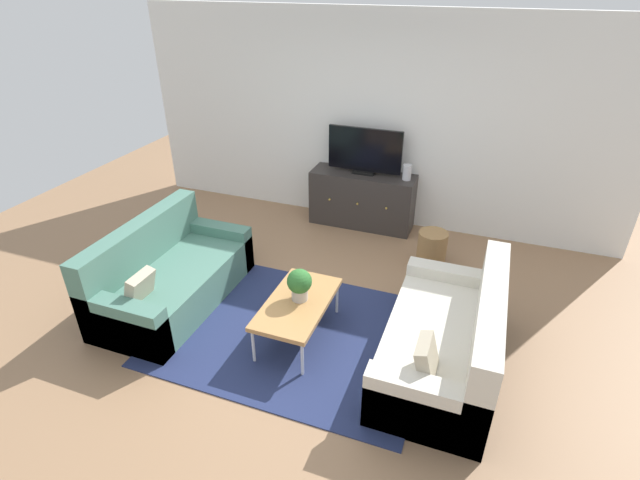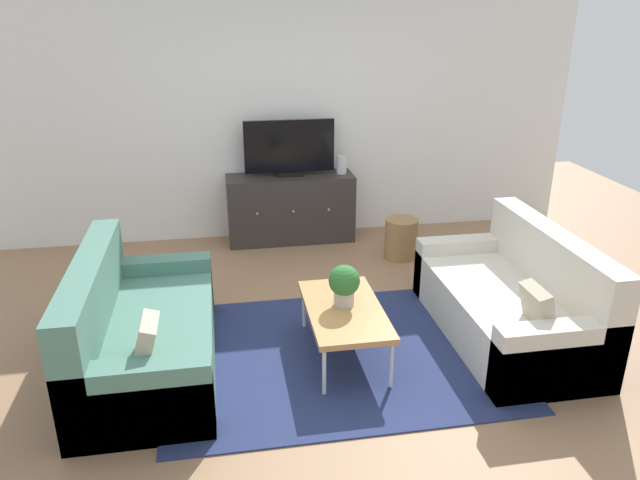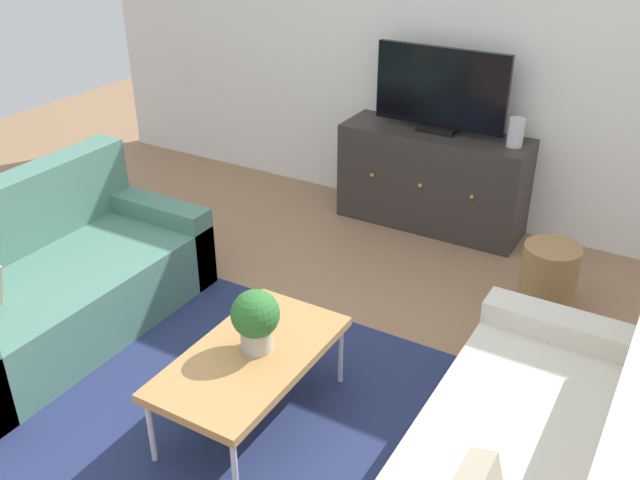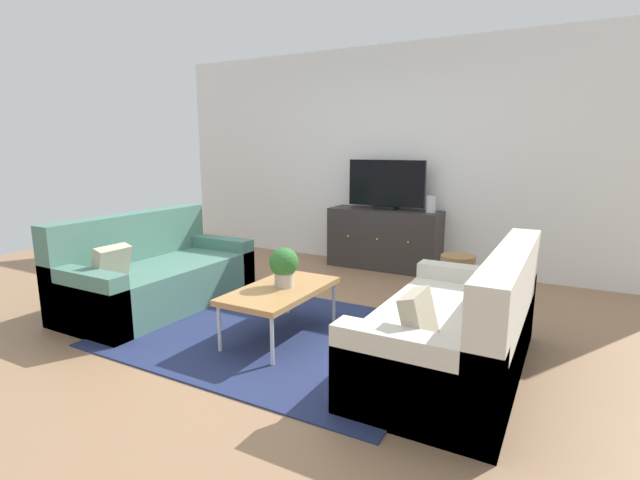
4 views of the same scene
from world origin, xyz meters
name	(u,v)px [view 3 (image 3 of 4)]	position (x,y,z in m)	size (l,w,h in m)	color
ground_plane	(265,396)	(0.00, 0.00, 0.00)	(10.00, 10.00, 0.00)	#997251
wall_back	(462,38)	(0.00, 2.55, 1.35)	(6.40, 0.12, 2.70)	white
area_rug	(248,412)	(0.00, -0.15, 0.01)	(2.50, 1.90, 0.01)	navy
couch_left_side	(47,285)	(-1.44, -0.10, 0.28)	(0.90, 1.74, 0.86)	#4C7A6B
couch_right_side	(549,479)	(1.44, -0.10, 0.28)	(0.90, 1.74, 0.86)	beige
coffee_table	(251,358)	(0.05, -0.17, 0.37)	(0.54, 1.00, 0.40)	#B7844C
potted_plant	(256,318)	(0.06, -0.12, 0.58)	(0.23, 0.23, 0.31)	#B7B2A8
tv_console	(432,179)	(-0.03, 2.27, 0.37)	(1.37, 0.47, 0.73)	#332D2B
flat_screen_tv	(441,90)	(-0.03, 2.29, 1.03)	(0.96, 0.16, 0.60)	black
glass_vase	(516,132)	(0.53, 2.27, 0.83)	(0.11, 0.11, 0.20)	silver
wicker_basket	(548,277)	(1.02, 1.57, 0.21)	(0.34, 0.34, 0.42)	#9E7547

